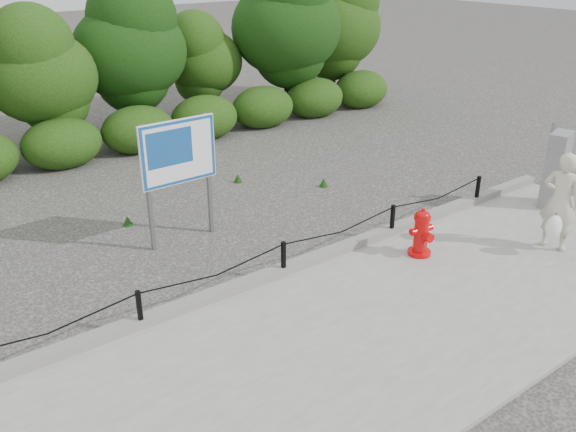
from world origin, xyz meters
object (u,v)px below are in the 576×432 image
at_px(fire_hydrant, 421,233).
at_px(advertising_sign, 178,158).
at_px(pedestrian, 560,203).
at_px(utility_cabinet, 555,170).

xyz_separation_m(fire_hydrant, advertising_sign, (-2.97, 3.07, 1.13)).
distance_m(pedestrian, advertising_sign, 6.67).
height_order(pedestrian, utility_cabinet, pedestrian).
distance_m(utility_cabinet, advertising_sign, 7.52).
height_order(utility_cabinet, advertising_sign, advertising_sign).
distance_m(fire_hydrant, advertising_sign, 4.41).
bearing_deg(fire_hydrant, pedestrian, -23.80).
bearing_deg(utility_cabinet, fire_hydrant, 162.41).
relative_size(pedestrian, advertising_sign, 0.77).
relative_size(fire_hydrant, pedestrian, 0.49).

